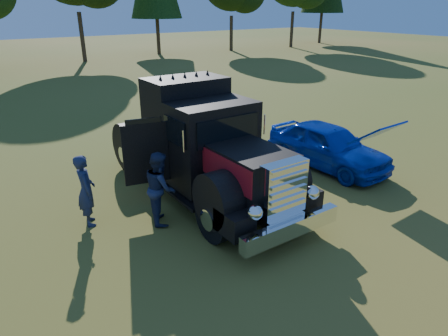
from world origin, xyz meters
TOP-DOWN VIEW (x-y plane):
  - ground at (0.00, 0.00)m, footprint 120.00×120.00m
  - diamond_t_truck at (-1.44, 1.30)m, footprint 3.36×7.16m
  - hotrod_coupe at (2.79, 0.78)m, footprint 1.79×4.25m
  - spectator_near at (-4.48, 1.48)m, footprint 0.49×0.67m
  - spectator_far at (-3.03, 0.64)m, footprint 0.89×1.01m

SIDE VIEW (x-z plane):
  - ground at x=0.00m, z-range 0.00..0.00m
  - hotrod_coupe at x=2.79m, z-range -0.24..1.64m
  - spectator_near at x=-4.48m, z-range 0.00..1.70m
  - spectator_far at x=-3.03m, z-range 0.00..1.72m
  - diamond_t_truck at x=-1.44m, z-range -0.22..2.78m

